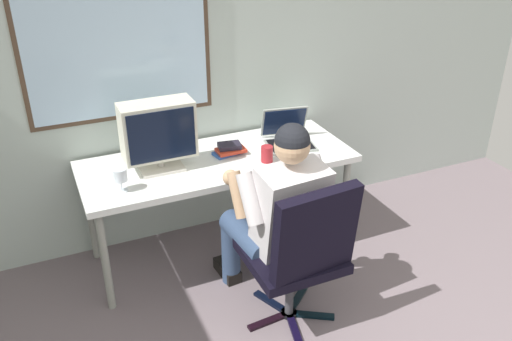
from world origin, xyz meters
TOP-DOWN VIEW (x-y plane):
  - wall_rear at (-0.02, 2.72)m, footprint 5.33×0.08m
  - desk at (-0.20, 2.31)m, footprint 1.77×0.69m
  - office_chair at (-0.05, 1.42)m, footprint 0.54×0.56m
  - person_seated at (-0.07, 1.68)m, footprint 0.56×0.78m
  - crt_monitor at (-0.57, 2.32)m, footprint 0.44×0.21m
  - laptop at (0.33, 2.36)m, footprint 0.37×0.37m
  - wine_glass at (-0.85, 2.14)m, footprint 0.08×0.08m
  - book_stack at (-0.10, 2.35)m, footprint 0.22×0.14m
  - coffee_mug at (0.08, 2.15)m, footprint 0.08×0.08m

SIDE VIEW (x-z plane):
  - office_chair at x=-0.05m, z-range 0.07..1.04m
  - person_seated at x=-0.07m, z-range 0.03..1.26m
  - desk at x=-0.20m, z-range 0.30..1.03m
  - book_stack at x=-0.10m, z-range 0.72..0.79m
  - coffee_mug at x=0.08m, z-range 0.73..0.83m
  - laptop at x=0.33m, z-range 0.67..0.91m
  - wine_glass at x=-0.85m, z-range 0.75..0.90m
  - crt_monitor at x=-0.57m, z-range 0.76..1.20m
  - wall_rear at x=-0.02m, z-range 0.00..2.68m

